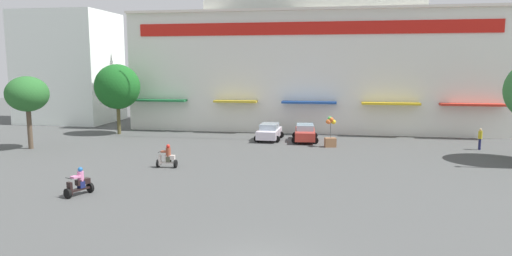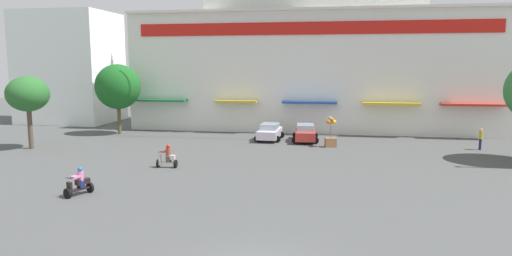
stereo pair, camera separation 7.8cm
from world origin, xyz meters
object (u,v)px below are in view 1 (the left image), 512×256
at_px(plaza_tree_0, 117,87).
at_px(pedestrian_0, 480,137).
at_px(parked_car_1, 305,133).
at_px(parked_car_0, 269,132).
at_px(balloon_vendor_cart, 330,133).
at_px(scooter_rider_4, 167,158).
at_px(scooter_rider_1, 79,184).
at_px(plaza_tree_2, 27,94).

relative_size(plaza_tree_0, pedestrian_0, 3.96).
bearing_deg(parked_car_1, parked_car_0, 178.42).
relative_size(parked_car_1, balloon_vendor_cart, 1.77).
relative_size(parked_car_0, parked_car_1, 0.91).
distance_m(plaza_tree_0, scooter_rider_4, 16.67).
xyz_separation_m(pedestrian_0, balloon_vendor_cart, (-11.69, -0.78, 0.13)).
xyz_separation_m(scooter_rider_1, balloon_vendor_cart, (12.68, 16.12, 0.51)).
distance_m(scooter_rider_4, pedestrian_0, 24.39).
relative_size(parked_car_0, scooter_rider_1, 2.60).
bearing_deg(parked_car_1, plaza_tree_0, 176.54).
bearing_deg(balloon_vendor_cart, pedestrian_0, 3.80).
relative_size(scooter_rider_4, pedestrian_0, 0.91).
bearing_deg(plaza_tree_2, scooter_rider_1, -45.69).
xyz_separation_m(plaza_tree_2, balloon_vendor_cart, (23.71, 4.83, -3.25)).
relative_size(parked_car_1, scooter_rider_1, 2.86).
bearing_deg(parked_car_0, pedestrian_0, -5.91).
distance_m(scooter_rider_1, pedestrian_0, 29.66).
bearing_deg(plaza_tree_0, scooter_rider_1, -68.88).
height_order(plaza_tree_2, parked_car_0, plaza_tree_2).
height_order(parked_car_0, parked_car_1, parked_car_1).
distance_m(parked_car_1, scooter_rider_4, 14.41).
bearing_deg(plaza_tree_0, balloon_vendor_cart, -9.93).
xyz_separation_m(plaza_tree_0, parked_car_0, (14.87, -1.00, -3.83)).
distance_m(plaza_tree_2, scooter_rider_1, 16.23).
xyz_separation_m(plaza_tree_0, parked_car_1, (18.06, -1.09, -3.82)).
bearing_deg(balloon_vendor_cart, plaza_tree_0, 170.07).
xyz_separation_m(plaza_tree_0, scooter_rider_1, (7.60, -19.68, -3.98)).
bearing_deg(plaza_tree_2, pedestrian_0, 8.99).
height_order(parked_car_1, scooter_rider_1, parked_car_1).
bearing_deg(scooter_rider_1, scooter_rider_4, 72.09).
bearing_deg(scooter_rider_4, plaza_tree_0, 127.21).
bearing_deg(plaza_tree_0, scooter_rider_4, -52.79).
bearing_deg(parked_car_0, scooter_rider_1, -111.28).
height_order(plaza_tree_0, scooter_rider_4, plaza_tree_0).
bearing_deg(plaza_tree_2, parked_car_1, 18.72).
bearing_deg(scooter_rider_4, parked_car_1, 54.99).
xyz_separation_m(scooter_rider_4, pedestrian_0, (22.18, 10.12, 0.35)).
bearing_deg(plaza_tree_0, parked_car_1, -3.46).
height_order(parked_car_0, scooter_rider_4, scooter_rider_4).
height_order(scooter_rider_1, pedestrian_0, pedestrian_0).
bearing_deg(pedestrian_0, scooter_rider_4, -155.48).
bearing_deg(pedestrian_0, parked_car_1, 173.11).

